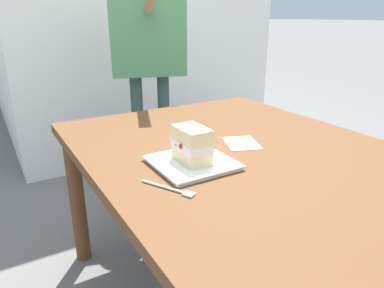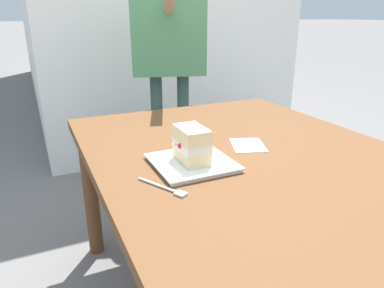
{
  "view_description": "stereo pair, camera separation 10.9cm",
  "coord_description": "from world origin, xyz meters",
  "px_view_note": "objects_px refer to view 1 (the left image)",
  "views": [
    {
      "loc": [
        -0.83,
        0.75,
        1.14
      ],
      "look_at": [
        0.05,
        0.23,
        0.76
      ],
      "focal_mm": 33.07,
      "sensor_mm": 36.0,
      "label": 1
    },
    {
      "loc": [
        -0.88,
        0.66,
        1.14
      ],
      "look_at": [
        0.05,
        0.23,
        0.76
      ],
      "focal_mm": 33.07,
      "sensor_mm": 36.0,
      "label": 2
    }
  ],
  "objects_px": {
    "dessert_plate": "(192,163)",
    "diner_person": "(147,31)",
    "dessert_fork": "(171,189)",
    "paper_napkin": "(242,143)",
    "patio_table": "(256,177)",
    "cake_slice": "(192,145)"
  },
  "relations": [
    {
      "from": "dessert_fork",
      "to": "diner_person",
      "type": "relative_size",
      "value": 0.1
    },
    {
      "from": "dessert_fork",
      "to": "patio_table",
      "type": "bearing_deg",
      "value": -79.56
    },
    {
      "from": "patio_table",
      "to": "paper_napkin",
      "type": "xyz_separation_m",
      "value": [
        0.13,
        -0.03,
        0.08
      ]
    },
    {
      "from": "dessert_fork",
      "to": "paper_napkin",
      "type": "distance_m",
      "value": 0.44
    },
    {
      "from": "dessert_plate",
      "to": "dessert_fork",
      "type": "bearing_deg",
      "value": 130.4
    },
    {
      "from": "dessert_plate",
      "to": "paper_napkin",
      "type": "xyz_separation_m",
      "value": [
        0.08,
        -0.26,
        -0.01
      ]
    },
    {
      "from": "dessert_fork",
      "to": "diner_person",
      "type": "xyz_separation_m",
      "value": [
        1.2,
        -0.48,
        0.36
      ]
    },
    {
      "from": "patio_table",
      "to": "dessert_plate",
      "type": "height_order",
      "value": "dessert_plate"
    },
    {
      "from": "diner_person",
      "to": "patio_table",
      "type": "bearing_deg",
      "value": 173.94
    },
    {
      "from": "dessert_fork",
      "to": "paper_napkin",
      "type": "height_order",
      "value": "dessert_fork"
    },
    {
      "from": "cake_slice",
      "to": "paper_napkin",
      "type": "height_order",
      "value": "cake_slice"
    },
    {
      "from": "patio_table",
      "to": "dessert_fork",
      "type": "xyz_separation_m",
      "value": [
        -0.07,
        0.36,
        0.08
      ]
    },
    {
      "from": "cake_slice",
      "to": "diner_person",
      "type": "distance_m",
      "value": 1.18
    },
    {
      "from": "patio_table",
      "to": "dessert_plate",
      "type": "bearing_deg",
      "value": 77.76
    },
    {
      "from": "dessert_plate",
      "to": "diner_person",
      "type": "bearing_deg",
      "value": -17.71
    },
    {
      "from": "cake_slice",
      "to": "diner_person",
      "type": "bearing_deg",
      "value": -17.82
    },
    {
      "from": "patio_table",
      "to": "dessert_plate",
      "type": "relative_size",
      "value": 6.32
    },
    {
      "from": "dessert_fork",
      "to": "paper_napkin",
      "type": "bearing_deg",
      "value": -63.85
    },
    {
      "from": "cake_slice",
      "to": "dessert_fork",
      "type": "distance_m",
      "value": 0.19
    },
    {
      "from": "cake_slice",
      "to": "dessert_plate",
      "type": "bearing_deg",
      "value": -35.14
    },
    {
      "from": "dessert_plate",
      "to": "diner_person",
      "type": "xyz_separation_m",
      "value": [
        1.09,
        -0.35,
        0.36
      ]
    },
    {
      "from": "cake_slice",
      "to": "diner_person",
      "type": "height_order",
      "value": "diner_person"
    }
  ]
}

